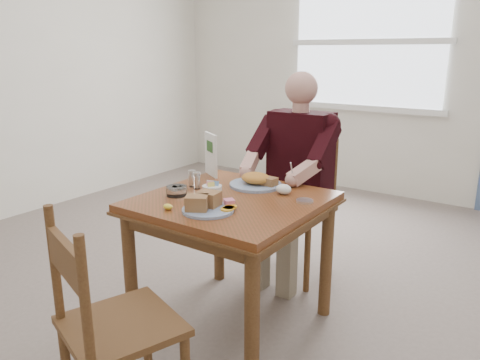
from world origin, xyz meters
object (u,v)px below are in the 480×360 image
Objects in this scene: chair_near at (110,327)px; near_plate at (207,205)px; table at (232,218)px; far_plate at (257,181)px; diner at (295,162)px; chair_far at (300,207)px.

near_plate is at bearing 94.49° from chair_near.
table is 0.30m from far_plate.
table is at bearing 94.57° from chair_near.
far_plate is at bearing 92.49° from table.
diner reaches higher than table.
table is 2.82× the size of far_plate.
diner is (-0.07, 1.62, 0.33)m from chair_near.
chair_far is 0.34m from diner.
chair_near is 1.65m from diner.
chair_far is (0.00, 0.80, -0.16)m from table.
table is at bearing -87.51° from far_plate.
chair_far is 1.08m from near_plate.
far_plate is (-0.01, -0.53, 0.30)m from chair_far.
diner reaches higher than near_plate.
table is 0.28m from near_plate.
diner is at bearing 92.58° from chair_near.
chair_far reaches higher than far_plate.
near_plate is (0.02, -0.95, -0.03)m from diner.
table is 0.81m from chair_far.
chair_far is at bearing 91.11° from near_plate.
chair_far is 2.92× the size of far_plate.
far_plate is at bearing -91.48° from diner.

